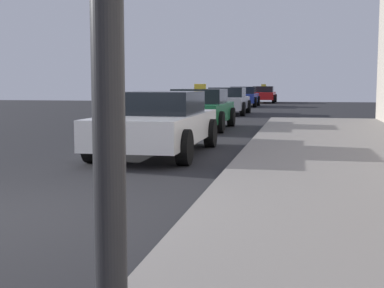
{
  "coord_description": "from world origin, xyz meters",
  "views": [
    {
      "loc": [
        3.1,
        -5.19,
        1.42
      ],
      "look_at": [
        1.74,
        1.64,
        0.65
      ],
      "focal_mm": 51.01,
      "sensor_mm": 36.0,
      "label": 1
    }
  ],
  "objects_px": {
    "car_white": "(158,122)",
    "car_green": "(199,109)",
    "car_silver": "(227,101)",
    "car_blue": "(243,96)",
    "car_red": "(263,94)"
  },
  "relations": [
    {
      "from": "car_white",
      "to": "car_green",
      "type": "relative_size",
      "value": 1.08
    },
    {
      "from": "car_silver",
      "to": "car_blue",
      "type": "bearing_deg",
      "value": -88.83
    },
    {
      "from": "car_silver",
      "to": "car_blue",
      "type": "distance_m",
      "value": 9.37
    },
    {
      "from": "car_green",
      "to": "car_silver",
      "type": "height_order",
      "value": "car_green"
    },
    {
      "from": "car_green",
      "to": "car_red",
      "type": "relative_size",
      "value": 0.93
    },
    {
      "from": "car_silver",
      "to": "car_red",
      "type": "height_order",
      "value": "car_red"
    },
    {
      "from": "car_white",
      "to": "car_blue",
      "type": "xyz_separation_m",
      "value": [
        -0.78,
        24.38,
        -0.0
      ]
    },
    {
      "from": "car_red",
      "to": "car_blue",
      "type": "bearing_deg",
      "value": 83.95
    },
    {
      "from": "car_green",
      "to": "car_blue",
      "type": "bearing_deg",
      "value": -88.55
    },
    {
      "from": "car_green",
      "to": "car_red",
      "type": "bearing_deg",
      "value": -90.75
    },
    {
      "from": "car_white",
      "to": "car_silver",
      "type": "relative_size",
      "value": 1.08
    },
    {
      "from": "car_white",
      "to": "car_silver",
      "type": "xyz_separation_m",
      "value": [
        -0.59,
        15.0,
        -0.0
      ]
    },
    {
      "from": "car_white",
      "to": "car_silver",
      "type": "bearing_deg",
      "value": -87.75
    },
    {
      "from": "car_blue",
      "to": "car_red",
      "type": "relative_size",
      "value": 0.93
    },
    {
      "from": "car_white",
      "to": "car_green",
      "type": "distance_m",
      "value": 6.32
    }
  ]
}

